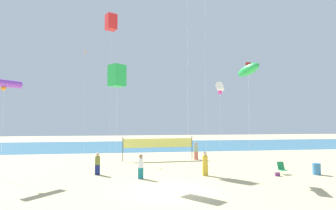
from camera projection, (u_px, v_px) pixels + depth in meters
ground_plane at (171, 191)px, 15.70m from camera, size 120.00×120.00×0.00m
ocean_band at (142, 145)px, 44.43m from camera, size 120.00×20.00×0.01m
beachgoer_mustard_shirt at (205, 163)px, 20.07m from camera, size 0.39×0.39×1.71m
beachgoer_olive_shirt at (98, 163)px, 20.37m from camera, size 0.37×0.37×1.62m
beachgoer_white_shirt at (141, 166)px, 18.97m from camera, size 0.38×0.38×1.67m
beachgoer_sage_shirt at (196, 150)px, 28.45m from camera, size 0.40×0.40×1.75m
folding_beach_chair at (282, 168)px, 20.61m from camera, size 0.52×0.65×0.89m
trash_barrel at (317, 169)px, 20.38m from camera, size 0.56×0.56×0.83m
volleyball_net at (158, 144)px, 27.90m from camera, size 7.13×0.52×2.40m
beach_handbag at (277, 174)px, 19.84m from camera, size 0.33×0.17×0.26m
kite_violet_tube at (4, 83)px, 19.41m from camera, size 1.93×2.22×6.85m
kite_white_tube at (220, 87)px, 19.87m from camera, size 1.27×2.12×6.62m
kite_green_inflatable at (248, 70)px, 25.56m from camera, size 1.79×2.88×9.37m
kite_orange_diamond at (85, 58)px, 30.79m from camera, size 0.39×0.39×11.71m
kite_red_box at (111, 22)px, 27.71m from camera, size 1.29×1.29×14.58m
kite_green_box at (117, 76)px, 18.84m from camera, size 1.29×1.29×7.76m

